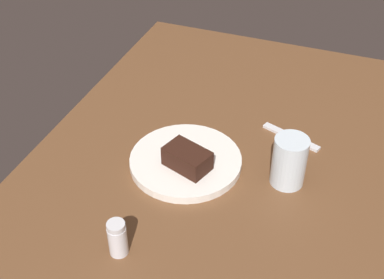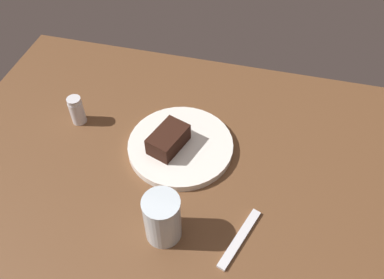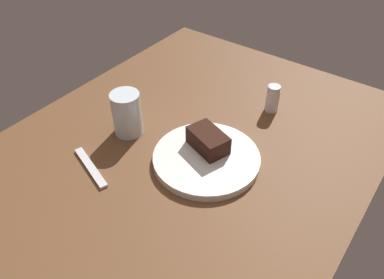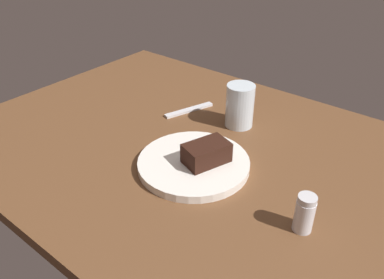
# 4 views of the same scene
# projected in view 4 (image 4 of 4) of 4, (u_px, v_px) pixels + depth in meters

# --- Properties ---
(dining_table) EXTENTS (1.20, 0.84, 0.03)m
(dining_table) POSITION_uv_depth(u_px,v_px,m) (198.00, 153.00, 0.96)
(dining_table) COLOR brown
(dining_table) RESTS_ON ground
(dessert_plate) EXTENTS (0.25, 0.25, 0.02)m
(dessert_plate) POSITION_uv_depth(u_px,v_px,m) (194.00, 164.00, 0.88)
(dessert_plate) COLOR white
(dessert_plate) RESTS_ON dining_table
(chocolate_cake_slice) EXTENTS (0.09, 0.11, 0.05)m
(chocolate_cake_slice) POSITION_uv_depth(u_px,v_px,m) (206.00, 153.00, 0.86)
(chocolate_cake_slice) COLOR black
(chocolate_cake_slice) RESTS_ON dessert_plate
(salt_shaker) EXTENTS (0.04, 0.04, 0.08)m
(salt_shaker) POSITION_uv_depth(u_px,v_px,m) (305.00, 213.00, 0.70)
(salt_shaker) COLOR silver
(salt_shaker) RESTS_ON dining_table
(water_glass) EXTENTS (0.07, 0.07, 0.11)m
(water_glass) POSITION_uv_depth(u_px,v_px,m) (240.00, 106.00, 1.01)
(water_glass) COLOR silver
(water_glass) RESTS_ON dining_table
(dessert_spoon) EXTENTS (0.07, 0.15, 0.01)m
(dessert_spoon) POSITION_uv_depth(u_px,v_px,m) (189.00, 110.00, 1.11)
(dessert_spoon) COLOR silver
(dessert_spoon) RESTS_ON dining_table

